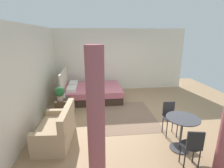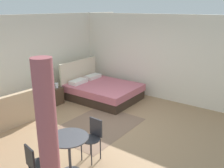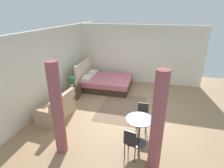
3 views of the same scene
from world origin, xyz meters
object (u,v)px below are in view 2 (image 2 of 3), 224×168
(cafe_chair_near_couch, at_px, (36,163))
(balcony_table, at_px, (69,148))
(bed, at_px, (102,90))
(nightstand, at_px, (54,97))
(cafe_chair_near_window, at_px, (93,135))
(couch, at_px, (13,112))
(vase, at_px, (56,85))
(potted_plant, at_px, (49,82))

(cafe_chair_near_couch, bearing_deg, balcony_table, -11.01)
(bed, relative_size, nightstand, 4.21)
(cafe_chair_near_couch, bearing_deg, cafe_chair_near_window, -5.96)
(couch, height_order, vase, couch)
(potted_plant, distance_m, cafe_chair_near_window, 3.20)
(nightstand, height_order, vase, vase)
(bed, xyz_separation_m, balcony_table, (-3.37, -1.97, 0.25))
(bed, height_order, couch, bed)
(cafe_chair_near_couch, bearing_deg, potted_plant, 46.88)
(potted_plant, xyz_separation_m, cafe_chair_near_couch, (-2.59, -2.76, -0.23))
(nightstand, relative_size, potted_plant, 1.26)
(potted_plant, xyz_separation_m, vase, (0.22, -0.06, -0.17))
(nightstand, xyz_separation_m, cafe_chair_near_window, (-1.44, -2.85, 0.25))
(nightstand, bearing_deg, cafe_chair_near_window, -116.74)
(cafe_chair_near_window, relative_size, cafe_chair_near_couch, 0.98)
(couch, height_order, potted_plant, potted_plant)
(potted_plant, xyz_separation_m, cafe_chair_near_window, (-1.34, -2.90, -0.25))
(potted_plant, height_order, cafe_chair_near_window, potted_plant)
(potted_plant, relative_size, cafe_chair_near_window, 0.50)
(potted_plant, xyz_separation_m, balcony_table, (-1.97, -2.88, -0.23))
(couch, xyz_separation_m, cafe_chair_near_window, (0.02, -2.75, 0.22))
(couch, distance_m, potted_plant, 1.45)
(bed, relative_size, cafe_chair_near_window, 2.65)
(potted_plant, bearing_deg, vase, -15.23)
(balcony_table, bearing_deg, couch, 77.50)
(vase, xyz_separation_m, cafe_chair_near_couch, (-2.81, -2.70, -0.07))
(cafe_chair_near_couch, bearing_deg, vase, 43.92)
(nightstand, xyz_separation_m, potted_plant, (-0.10, 0.04, 0.50))
(bed, relative_size, cafe_chair_near_couch, 2.60)
(bed, distance_m, potted_plant, 1.74)
(bed, height_order, nightstand, bed)
(couch, relative_size, balcony_table, 1.76)
(bed, bearing_deg, potted_plant, 146.84)
(cafe_chair_near_couch, bearing_deg, nightstand, 45.35)
(couch, distance_m, nightstand, 1.47)
(vase, xyz_separation_m, cafe_chair_near_window, (-1.56, -2.84, -0.08))
(balcony_table, bearing_deg, cafe_chair_near_couch, 168.99)
(nightstand, bearing_deg, bed, -33.86)
(nightstand, bearing_deg, vase, -8.26)
(vase, bearing_deg, balcony_table, -127.78)
(cafe_chair_near_window, bearing_deg, vase, 61.23)
(bed, relative_size, balcony_table, 2.92)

